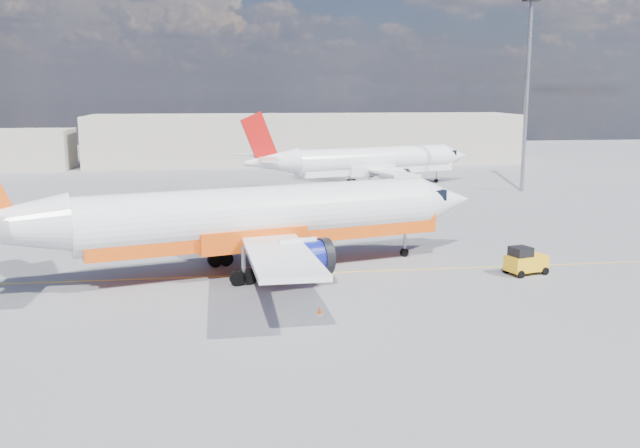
{
  "coord_description": "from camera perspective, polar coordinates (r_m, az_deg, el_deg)",
  "views": [
    {
      "loc": [
        -8.8,
        -42.57,
        12.03
      ],
      "look_at": [
        -2.68,
        2.1,
        3.5
      ],
      "focal_mm": 40.0,
      "sensor_mm": 36.0,
      "label": 1
    }
  ],
  "objects": [
    {
      "name": "main_jet",
      "position": [
        46.89,
        -5.97,
        0.41
      ],
      "size": [
        36.6,
        27.9,
        11.07
      ],
      "rotation": [
        0.0,
        0.0,
        0.28
      ],
      "color": "white",
      "rests_on": "ground"
    },
    {
      "name": "terminal_main",
      "position": [
        118.64,
        -1.11,
        6.83
      ],
      "size": [
        70.0,
        14.0,
        8.0
      ],
      "primitive_type": "cube",
      "color": "#B2AB99",
      "rests_on": "ground"
    },
    {
      "name": "second_jet",
      "position": [
        88.67,
        3.76,
        4.98
      ],
      "size": [
        31.65,
        24.05,
        9.6
      ],
      "rotation": [
        0.0,
        0.0,
        0.32
      ],
      "color": "white",
      "rests_on": "ground"
    },
    {
      "name": "gse_tug",
      "position": [
        48.96,
        16.09,
        -2.87
      ],
      "size": [
        2.95,
        2.31,
        1.88
      ],
      "rotation": [
        0.0,
        0.0,
        0.3
      ],
      "color": "black",
      "rests_on": "ground"
    },
    {
      "name": "traffic_cone",
      "position": [
        38.9,
        -0.01,
        -6.93
      ],
      "size": [
        0.35,
        0.35,
        0.49
      ],
      "color": "white",
      "rests_on": "ground"
    },
    {
      "name": "floodlight_mast",
      "position": [
        88.46,
        16.28,
        11.25
      ],
      "size": [
        1.65,
        1.65,
        22.54
      ],
      "color": "gray",
      "rests_on": "ground"
    },
    {
      "name": "ground",
      "position": [
        45.1,
        3.75,
        -4.78
      ],
      "size": [
        240.0,
        240.0,
        0.0
      ],
      "primitive_type": "plane",
      "color": "slate",
      "rests_on": "ground"
    },
    {
      "name": "taxi_line",
      "position": [
        47.94,
        3.03,
        -3.83
      ],
      "size": [
        70.0,
        0.15,
        0.01
      ],
      "primitive_type": "cube",
      "color": "yellow",
      "rests_on": "ground"
    }
  ]
}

